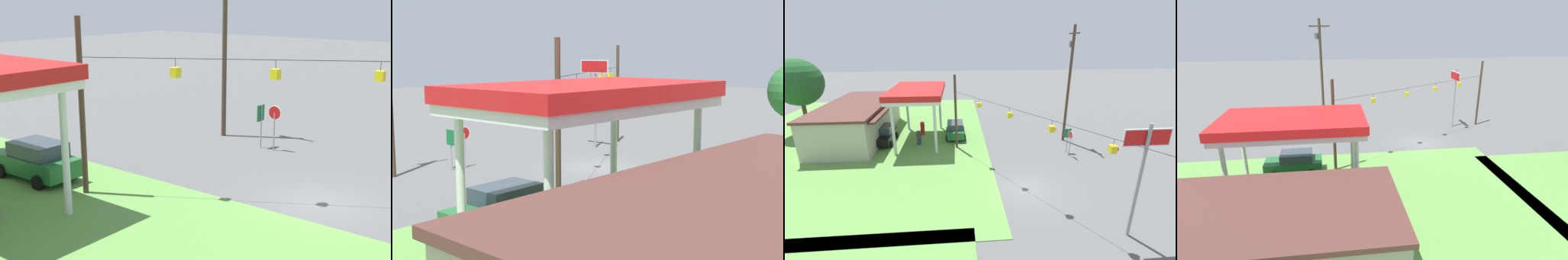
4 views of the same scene
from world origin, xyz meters
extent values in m
plane|color=#565656|center=(0.00, 0.00, 0.00)|extent=(160.00, 160.00, 0.00)
cylinder|color=silver|center=(7.09, 6.96, 2.44)|extent=(0.28, 0.28, 4.89)
cube|color=#1E602D|center=(11.64, 5.14, 0.74)|extent=(4.42, 1.95, 0.80)
cube|color=#333D47|center=(11.38, 5.13, 1.47)|extent=(2.45, 1.76, 0.64)
cylinder|color=black|center=(12.97, 6.11, 0.34)|extent=(0.68, 0.24, 0.68)
cylinder|color=black|center=(13.02, 4.23, 0.34)|extent=(0.68, 0.24, 0.68)
cylinder|color=black|center=(10.26, 6.05, 0.34)|extent=(0.68, 0.24, 0.68)
cylinder|color=black|center=(10.30, 4.16, 0.34)|extent=(0.68, 0.24, 0.68)
cylinder|color=#99999E|center=(5.43, -5.65, 1.05)|extent=(0.08, 0.08, 2.10)
cylinder|color=white|center=(5.43, -5.65, 2.10)|extent=(0.80, 0.03, 0.80)
cylinder|color=red|center=(5.43, -5.65, 2.10)|extent=(0.70, 0.03, 0.70)
cylinder|color=gray|center=(6.30, -5.74, 1.20)|extent=(0.07, 0.07, 2.40)
cube|color=#146B33|center=(6.35, -5.74, 1.95)|extent=(0.04, 0.70, 0.90)
cylinder|color=#4C3828|center=(9.47, -6.68, 5.95)|extent=(0.28, 0.28, 11.90)
cylinder|color=#4C3828|center=(8.37, 5.00, 3.71)|extent=(0.24, 0.24, 7.42)
cylinder|color=black|center=(0.00, 0.00, 5.79)|extent=(16.76, 10.02, 0.02)
cylinder|color=black|center=(-1.67, -1.00, 5.61)|extent=(0.02, 0.02, 0.35)
cube|color=yellow|center=(-1.67, -1.00, 5.24)|extent=(0.32, 0.32, 0.40)
sphere|color=yellow|center=(-1.67, -1.17, 5.24)|extent=(0.28, 0.28, 0.28)
cylinder|color=black|center=(1.67, 1.00, 5.61)|extent=(0.02, 0.02, 0.35)
cube|color=yellow|center=(1.67, 1.00, 5.24)|extent=(0.32, 0.32, 0.40)
sphere|color=yellow|center=(1.67, 0.83, 5.24)|extent=(0.28, 0.28, 0.28)
cylinder|color=black|center=(5.02, 3.00, 5.61)|extent=(0.02, 0.02, 0.35)
cube|color=yellow|center=(5.02, 3.00, 5.24)|extent=(0.32, 0.32, 0.40)
sphere|color=yellow|center=(5.02, 2.83, 5.24)|extent=(0.28, 0.28, 0.28)
camera|label=1|loc=(-8.74, 19.28, 8.18)|focal=50.00mm
camera|label=2|loc=(24.48, 20.81, 6.72)|focal=50.00mm
camera|label=3|loc=(-16.57, 4.74, 10.46)|focal=24.00mm
camera|label=4|loc=(8.35, 27.62, 11.16)|focal=28.00mm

